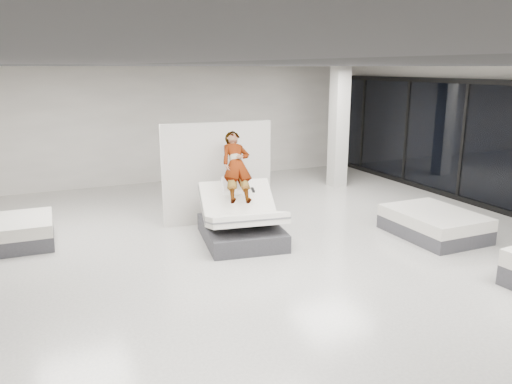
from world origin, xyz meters
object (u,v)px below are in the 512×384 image
hero_bed (241,223)px  divider_panel (218,173)px  flat_bed_right_far (434,224)px  flat_bed_left_far (0,234)px  remote (253,190)px  person (237,178)px  column (339,128)px

hero_bed → divider_panel: 1.49m
flat_bed_right_far → flat_bed_left_far: 8.10m
remote → person: bearing=122.2°
remote → divider_panel: bearing=106.8°
person → flat_bed_right_far: bearing=-15.7°
divider_panel → flat_bed_right_far: bearing=-32.1°
flat_bed_right_far → column: (0.60, 4.33, 1.36)m
flat_bed_left_far → hero_bed: bearing=-19.7°
hero_bed → person: bearing=81.1°
hero_bed → person: size_ratio=1.30×
remote → flat_bed_right_far: 3.58m
divider_panel → flat_bed_right_far: 4.41m
remote → flat_bed_right_far: remote is taller
person → flat_bed_right_far: 3.90m
person → hero_bed: bearing=-90.0°
person → divider_panel: 1.01m
hero_bed → flat_bed_left_far: hero_bed is taller
flat_bed_right_far → divider_panel: bearing=143.5°
divider_panel → column: size_ratio=0.72×
divider_panel → flat_bed_left_far: 4.22m
column → person: bearing=-145.8°
hero_bed → column: 5.27m
person → flat_bed_left_far: 4.42m
column → hero_bed: bearing=-143.2°
hero_bed → flat_bed_left_far: 4.38m
remote → hero_bed: bearing=171.5°
remote → divider_panel: divider_panel is taller
divider_panel → person: bearing=-83.9°
divider_panel → column: column is taller
flat_bed_right_far → flat_bed_left_far: flat_bed_left_far is taller
remote → flat_bed_left_far: remote is taller
flat_bed_left_far → column: 8.49m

